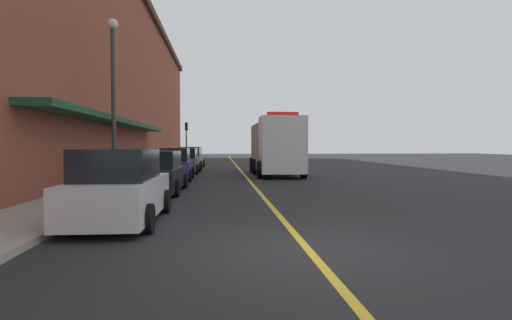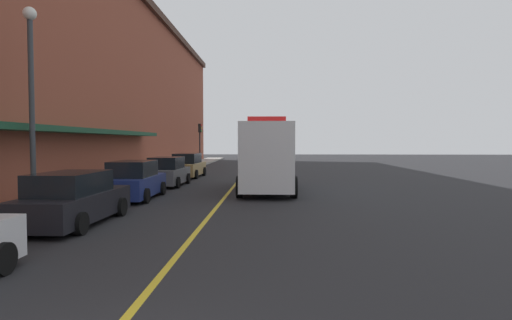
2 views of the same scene
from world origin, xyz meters
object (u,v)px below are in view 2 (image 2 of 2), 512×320
parked_car_3 (167,172)px  box_truck (267,157)px  parked_car_1 (73,200)px  parked_car_2 (134,181)px  traffic_light_near (200,136)px  street_lamp_left (31,88)px  parked_car_4 (188,166)px

parked_car_3 → box_truck: size_ratio=0.53×
box_truck → parked_car_1: bearing=-32.7°
parked_car_2 → traffic_light_near: traffic_light_near is taller
street_lamp_left → traffic_light_near: 30.03m
parked_car_1 → box_truck: box_truck is taller
parked_car_2 → parked_car_3: size_ratio=1.08×
parked_car_4 → box_truck: box_truck is taller
parked_car_3 → parked_car_4: 5.93m
parked_car_4 → box_truck: size_ratio=0.59×
parked_car_2 → box_truck: 6.93m
box_truck → street_lamp_left: (-7.90, -8.05, 2.63)m
street_lamp_left → box_truck: bearing=45.5°
parked_car_1 → parked_car_3: 11.47m
parked_car_2 → street_lamp_left: (-1.94, -4.65, 3.59)m
parked_car_4 → traffic_light_near: traffic_light_near is taller
parked_car_1 → street_lamp_left: 4.27m
box_truck → street_lamp_left: 11.59m
parked_car_1 → traffic_light_near: 31.30m
parked_car_1 → box_truck: 11.04m
parked_car_3 → street_lamp_left: 11.09m
parked_car_3 → traffic_light_near: traffic_light_near is taller
parked_car_3 → traffic_light_near: bearing=5.6°
parked_car_2 → box_truck: size_ratio=0.57×
parked_car_3 → street_lamp_left: size_ratio=0.61×
parked_car_2 → traffic_light_near: 25.49m
street_lamp_left → traffic_light_near: street_lamp_left is taller
parked_car_4 → box_truck: (5.81, -8.16, 0.95)m
parked_car_2 → parked_car_3: bearing=-1.9°
parked_car_3 → parked_car_4: (0.04, 5.93, 0.02)m
parked_car_3 → street_lamp_left: (-2.06, -10.28, 3.61)m
parked_car_1 → parked_car_4: (0.16, 17.40, 0.04)m
parked_car_2 → parked_car_4: size_ratio=0.96×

